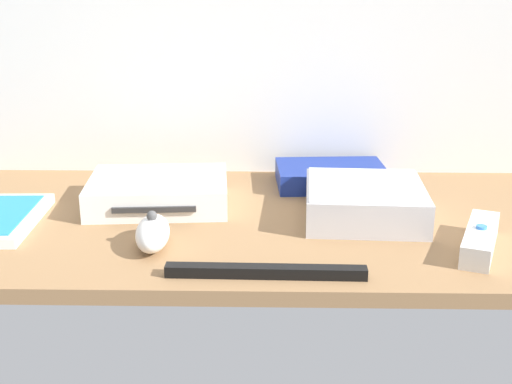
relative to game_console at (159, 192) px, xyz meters
The scene contains 7 objects.
ground_plane 16.37cm from the game_console, 19.07° to the right, with size 100.00×48.00×2.00cm, color #936D47.
game_console is the anchor object (origin of this frame).
mini_computer 31.55cm from the game_console, 10.13° to the right, with size 17.86×17.86×5.30cm.
network_router 29.54cm from the game_console, 21.45° to the left, with size 18.71×13.18×3.40cm.
remote_wand 47.60cm from the game_console, 20.50° to the right, with size 8.80×15.08×3.40cm.
remote_nunchuk 16.76cm from the game_console, 83.58° to the right, with size 5.12×10.30×5.10cm.
sensor_bar 30.45cm from the game_console, 56.56° to the right, with size 24.00×1.80×1.40cm, color black.
Camera 1 is at (1.96, -92.89, 34.67)cm, focal length 47.15 mm.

